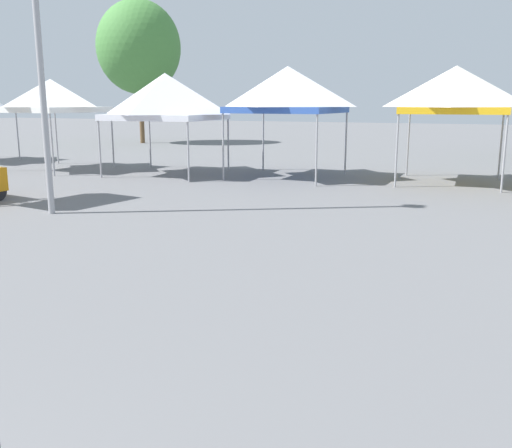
# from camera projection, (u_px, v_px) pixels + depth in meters

# --- Properties ---
(canopy_tent_center) EXTENTS (3.36, 3.36, 3.30)m
(canopy_tent_center) POSITION_uv_depth(u_px,v_px,m) (51.00, 96.00, 20.68)
(canopy_tent_center) COLOR #9E9EA3
(canopy_tent_center) RESTS_ON ground
(canopy_tent_right_of_center) EXTENTS (3.63, 3.63, 3.44)m
(canopy_tent_right_of_center) POSITION_uv_depth(u_px,v_px,m) (165.00, 97.00, 19.27)
(canopy_tent_right_of_center) COLOR #9E9EA3
(canopy_tent_right_of_center) RESTS_ON ground
(canopy_tent_far_right) EXTENTS (3.37, 3.37, 3.61)m
(canopy_tent_far_right) POSITION_uv_depth(u_px,v_px,m) (288.00, 90.00, 18.37)
(canopy_tent_far_right) COLOR #9E9EA3
(canopy_tent_far_right) RESTS_ON ground
(canopy_tent_behind_right) EXTENTS (3.17, 3.17, 3.54)m
(canopy_tent_behind_right) POSITION_uv_depth(u_px,v_px,m) (456.00, 90.00, 16.97)
(canopy_tent_behind_right) COLOR #9E9EA3
(canopy_tent_behind_right) RESTS_ON ground
(tree_behind_tents_left) EXTENTS (4.98, 4.98, 8.42)m
(tree_behind_tents_left) POSITION_uv_depth(u_px,v_px,m) (139.00, 47.00, 33.59)
(tree_behind_tents_left) COLOR brown
(tree_behind_tents_left) RESTS_ON ground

